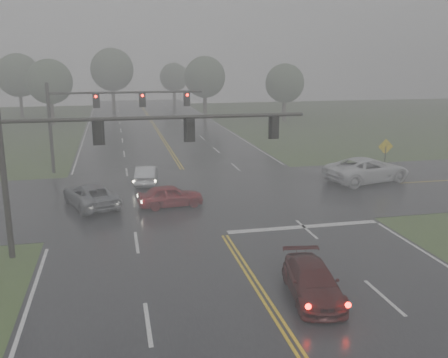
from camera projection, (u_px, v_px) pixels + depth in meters
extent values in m
cube|color=black|center=(204.00, 204.00, 31.48)|extent=(18.00, 160.00, 0.02)
cube|color=black|center=(199.00, 195.00, 33.37)|extent=(120.00, 14.00, 0.02)
cube|color=beige|center=(304.00, 227.00, 27.11)|extent=(8.50, 0.50, 0.01)
imported|color=#3B0A0A|center=(312.00, 297.00, 19.20)|extent=(2.38, 4.62, 1.28)
imported|color=maroon|center=(171.00, 207.00, 30.84)|extent=(4.17, 2.02, 1.37)
imported|color=silver|center=(147.00, 184.00, 36.39)|extent=(2.00, 4.25, 1.35)
imported|color=slate|center=(92.00, 207.00, 30.85)|extent=(3.99, 5.67, 1.44)
imported|color=silver|center=(366.00, 182.00, 37.02)|extent=(7.02, 4.39, 1.81)
cylinder|color=black|center=(4.00, 183.00, 22.20)|extent=(0.28, 0.28, 7.11)
cylinder|color=black|center=(160.00, 118.00, 23.02)|extent=(13.97, 0.18, 0.18)
cube|color=black|center=(98.00, 132.00, 22.58)|extent=(0.34, 0.28, 1.04)
cube|color=black|center=(98.00, 132.00, 22.73)|extent=(0.54, 0.03, 1.24)
cube|color=black|center=(190.00, 130.00, 23.46)|extent=(0.34, 0.28, 1.04)
cube|color=black|center=(189.00, 129.00, 23.61)|extent=(0.54, 0.03, 1.24)
cube|color=black|center=(275.00, 127.00, 24.34)|extent=(0.34, 0.28, 1.04)
cube|color=black|center=(274.00, 126.00, 24.49)|extent=(0.54, 0.03, 1.24)
cylinder|color=black|center=(50.00, 129.00, 39.05)|extent=(0.28, 0.28, 7.11)
cylinder|color=black|center=(47.00, 93.00, 38.40)|extent=(0.18, 0.18, 0.79)
cylinder|color=black|center=(127.00, 92.00, 39.67)|extent=(12.06, 0.18, 0.18)
cube|color=black|center=(96.00, 100.00, 39.31)|extent=(0.34, 0.28, 1.04)
cube|color=black|center=(96.00, 100.00, 39.46)|extent=(0.54, 0.03, 1.24)
cylinder|color=#FF0C05|center=(96.00, 96.00, 39.08)|extent=(0.22, 0.06, 0.22)
cube|color=black|center=(142.00, 100.00, 40.07)|extent=(0.34, 0.28, 1.04)
cube|color=black|center=(142.00, 99.00, 40.22)|extent=(0.54, 0.03, 1.24)
cylinder|color=#FF0C05|center=(142.00, 96.00, 39.84)|extent=(0.22, 0.06, 0.22)
cube|color=black|center=(187.00, 99.00, 40.83)|extent=(0.34, 0.28, 1.04)
cube|color=black|center=(187.00, 99.00, 40.98)|extent=(0.54, 0.03, 1.24)
cylinder|color=#FF0C05|center=(187.00, 95.00, 40.60)|extent=(0.22, 0.06, 0.22)
cylinder|color=black|center=(385.00, 161.00, 38.51)|extent=(0.08, 0.08, 2.33)
cube|color=yellow|center=(386.00, 147.00, 38.26)|extent=(1.22, 0.09, 1.22)
cylinder|color=#352C23|center=(52.00, 113.00, 67.70)|extent=(0.54, 0.54, 3.39)
sphere|color=#374B32|center=(50.00, 82.00, 66.72)|extent=(6.03, 6.03, 6.03)
cylinder|color=#352C23|center=(205.00, 105.00, 76.89)|extent=(0.56, 0.56, 3.53)
sphere|color=#374B32|center=(205.00, 77.00, 75.86)|extent=(6.28, 6.28, 6.28)
cylinder|color=#352C23|center=(114.00, 99.00, 85.37)|extent=(0.61, 0.61, 4.06)
sphere|color=#374B32|center=(112.00, 70.00, 84.19)|extent=(7.21, 7.21, 7.21)
cylinder|color=#352C23|center=(284.00, 110.00, 72.21)|extent=(0.57, 0.57, 3.14)
sphere|color=#374B32|center=(285.00, 83.00, 71.30)|extent=(5.58, 5.58, 5.58)
cylinder|color=#352C23|center=(21.00, 105.00, 76.44)|extent=(0.50, 0.50, 3.69)
sphere|color=#374B32|center=(18.00, 75.00, 75.37)|extent=(6.55, 6.55, 6.55)
cylinder|color=#352C23|center=(174.00, 97.00, 96.84)|extent=(0.59, 0.59, 3.07)
sphere|color=#374B32|center=(174.00, 77.00, 95.95)|extent=(5.46, 5.46, 5.46)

